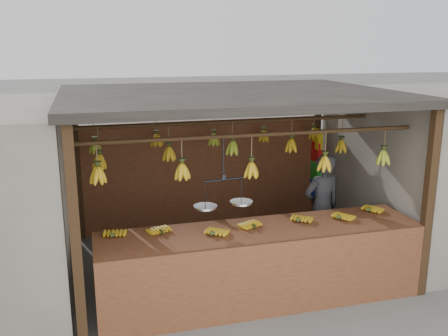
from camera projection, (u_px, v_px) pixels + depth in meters
name	position (u px, v px, depth m)	size (l,w,h in m)	color
ground	(230.00, 262.00, 7.04)	(80.00, 80.00, 0.00)	#5B5B57
stall	(223.00, 120.00, 6.87)	(4.30, 3.30, 2.40)	black
counter	(265.00, 248.00, 5.73)	(3.82, 0.87, 0.96)	brown
hanging_bananas	(230.00, 151.00, 6.65)	(3.62, 2.23, 0.36)	#B68C13
balance_scale	(224.00, 201.00, 5.71)	(0.70, 0.31, 0.81)	black
vendor	(322.00, 208.00, 6.96)	(0.56, 0.37, 1.54)	#262628
bag_bundles	(316.00, 163.00, 8.57)	(0.08, 0.26, 1.24)	yellow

